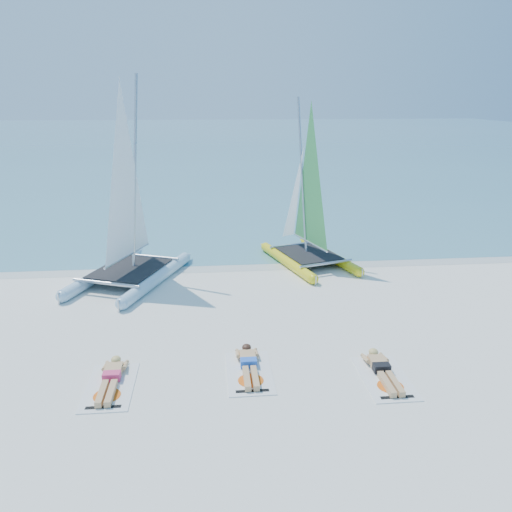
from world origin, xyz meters
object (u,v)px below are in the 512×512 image
Objects in this scene: towel_b at (249,372)px; sunbather_c at (382,369)px; catamaran_blue at (127,221)px; sunbather_a at (111,377)px; towel_c at (385,378)px; catamaran_yellow at (304,210)px; sunbather_b at (249,364)px; towel_a at (110,387)px.

sunbather_c reaches higher than towel_b.
catamaran_blue reaches higher than sunbather_a.
catamaran_blue reaches higher than towel_c.
sunbather_a is (-5.66, -7.92, -1.78)m from catamaran_yellow.
towel_b is 2.94m from sunbather_c.
towel_b is 0.22m from sunbather_b.
towel_b and towel_c have the same top height.
catamaran_yellow is at bearing 55.11° from towel_a.
sunbather_a is 5.91m from sunbather_c.
sunbather_b is at bearing -126.19° from catamaran_yellow.
towel_b is (-2.68, -7.83, -1.89)m from catamaran_yellow.
sunbather_c is at bearing 90.00° from towel_c.
sunbather_a is at bearing 177.87° from sunbather_c.
towel_b is at bearing -125.75° from catamaran_yellow.
towel_c is (5.91, -0.22, 0.00)m from towel_a.
catamaran_yellow reaches higher than sunbather_b.
catamaran_blue is 6.30m from catamaran_yellow.
sunbather_c is (0.25, -8.14, -1.78)m from catamaran_yellow.
towel_a is 1.07× the size of sunbather_a.
sunbather_a is 1.00× the size of sunbather_b.
towel_a is at bearing -174.56° from towel_b.
catamaran_yellow is 8.34m from sunbather_c.
towel_a is 1.00× the size of towel_c.
catamaran_yellow is at bearing 70.70° from sunbather_b.
sunbather_c reaches higher than towel_a.
towel_c is (6.35, -6.78, -2.02)m from catamaran_blue.
sunbather_a is (0.00, 0.19, 0.11)m from towel_a.
towel_c is at bearing -9.78° from towel_b.
sunbather_c is at bearing -105.15° from catamaran_yellow.
catamaran_yellow reaches higher than towel_b.
sunbather_a is at bearing -178.23° from towel_b.
towel_b is 1.07× the size of sunbather_b.
catamaran_blue is 6.67m from sunbather_a.
catamaran_yellow is 3.27× the size of towel_a.
towel_a is 3.02m from sunbather_b.
catamaran_yellow is 3.27× the size of towel_c.
sunbather_c is at bearing -9.78° from sunbather_b.
sunbather_a is at bearing -174.56° from sunbather_b.
towel_a is 5.91m from sunbather_c.
catamaran_yellow is 3.50× the size of sunbather_c.
towel_c is at bearing -90.00° from sunbather_c.
catamaran_blue is at bearing 133.11° from towel_c.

